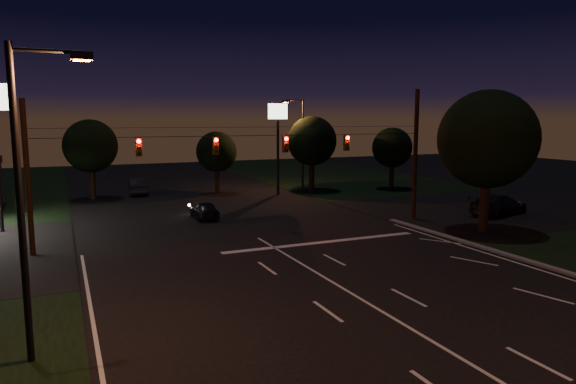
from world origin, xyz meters
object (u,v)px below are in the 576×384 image
utility_pole_right (413,219)px  car_oncoming_b (138,186)px  car_oncoming_a (204,210)px  tree_right_near (486,140)px  car_cross (498,205)px

utility_pole_right → car_oncoming_b: utility_pole_right is taller
car_oncoming_a → car_oncoming_b: 14.51m
car_oncoming_b → utility_pole_right: bearing=132.0°
tree_right_near → car_oncoming_a: bearing=143.4°
car_oncoming_a → car_cross: 21.39m
tree_right_near → car_oncoming_b: (-17.49, 25.31, -4.91)m
tree_right_near → car_oncoming_a: tree_right_near is taller
tree_right_near → car_oncoming_b: tree_right_near is taller
tree_right_near → car_cross: 8.01m
car_oncoming_a → car_oncoming_b: car_oncoming_b is taller
utility_pole_right → car_oncoming_a: bearing=155.1°
tree_right_near → car_oncoming_b: bearing=124.7°
utility_pole_right → car_oncoming_a: utility_pole_right is taller
tree_right_near → car_cross: bearing=35.1°
car_cross → tree_right_near: bearing=109.3°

